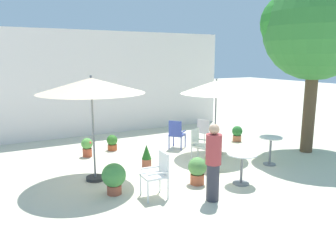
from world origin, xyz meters
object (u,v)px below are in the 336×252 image
object	(u,v)px
standing_person	(213,162)
potted_plant_5	(112,142)
shade_tree	(316,28)
potted_plant_4	(237,133)
cafe_table_1	(271,146)
cafe_table_0	(242,163)
potted_plant_1	(114,177)
patio_chair_0	(158,172)
potted_plant_0	(147,156)
patio_umbrella_1	(216,88)
patio_chair_2	(199,143)
patio_umbrella_0	(91,86)
potted_plant_6	(212,161)
potted_plant_2	(87,146)
patio_chair_1	(176,133)
potted_plant_3	(197,170)
patio_chair_3	(205,130)

from	to	relation	value
standing_person	potted_plant_5	bearing A→B (deg)	96.25
shade_tree	potted_plant_4	xyz separation A→B (m)	(-1.07, 2.02, -3.45)
cafe_table_1	cafe_table_0	bearing A→B (deg)	-156.18
potted_plant_1	potted_plant_5	world-z (taller)	potted_plant_1
patio_chair_0	potted_plant_0	world-z (taller)	patio_chair_0
cafe_table_1	potted_plant_5	world-z (taller)	cafe_table_1
patio_umbrella_1	potted_plant_0	xyz separation A→B (m)	(-2.31, -0.09, -1.71)
shade_tree	patio_chair_2	bearing A→B (deg)	168.72
cafe_table_1	patio_umbrella_1	bearing A→B (deg)	114.78
shade_tree	patio_umbrella_0	size ratio (longest dim) A/B	2.11
cafe_table_1	potted_plant_4	xyz separation A→B (m)	(0.95, 2.47, -0.24)
potted_plant_0	potted_plant_6	bearing A→B (deg)	-43.18
potted_plant_1	potted_plant_2	xyz separation A→B (m)	(0.27, 3.03, -0.07)
potted_plant_0	potted_plant_6	xyz separation A→B (m)	(1.28, -1.20, -0.01)
potted_plant_4	patio_chair_2	bearing A→B (deg)	-152.14
cafe_table_0	potted_plant_5	size ratio (longest dim) A/B	1.48
patio_chair_1	potted_plant_2	bearing A→B (deg)	168.89
potted_plant_3	potted_plant_0	bearing A→B (deg)	106.28
potted_plant_3	patio_umbrella_0	bearing A→B (deg)	144.86
patio_chair_2	standing_person	distance (m)	2.62
patio_chair_0	patio_chair_2	bearing A→B (deg)	37.00
potted_plant_2	standing_person	bearing A→B (deg)	-72.14
patio_chair_2	potted_plant_4	size ratio (longest dim) A/B	1.72
patio_chair_1	potted_plant_1	distance (m)	3.90
patio_chair_3	potted_plant_1	distance (m)	4.67
cafe_table_0	patio_chair_1	bearing A→B (deg)	86.22
cafe_table_0	patio_chair_2	bearing A→B (deg)	86.99
patio_chair_0	potted_plant_3	distance (m)	1.16
cafe_table_1	standing_person	size ratio (longest dim) A/B	0.48
patio_chair_1	potted_plant_3	xyz separation A→B (m)	(-1.12, -2.87, -0.18)
potted_plant_1	potted_plant_5	xyz separation A→B (m)	(1.15, 3.34, -0.12)
potted_plant_6	potted_plant_5	bearing A→B (deg)	115.26
patio_chair_2	potted_plant_4	bearing A→B (deg)	27.86
patio_chair_3	potted_plant_0	xyz separation A→B (m)	(-2.64, -1.05, -0.22)
shade_tree	potted_plant_0	xyz separation A→B (m)	(-5.04, 1.01, -3.42)
potted_plant_0	standing_person	bearing A→B (deg)	-84.17
patio_chair_2	potted_plant_0	distance (m)	1.53
patio_chair_0	patio_chair_3	xyz separation A→B (m)	(3.27, 2.94, -0.02)
potted_plant_4	potted_plant_0	bearing A→B (deg)	-165.63
standing_person	cafe_table_1	bearing A→B (deg)	22.43
patio_umbrella_0	patio_umbrella_1	xyz separation A→B (m)	(3.81, 0.38, -0.22)
patio_umbrella_0	patio_chair_3	size ratio (longest dim) A/B	2.77
potted_plant_3	potted_plant_5	distance (m)	3.78
patio_chair_0	patio_chair_1	world-z (taller)	patio_chair_0
patio_chair_1	standing_person	xyz separation A→B (m)	(-1.34, -3.77, 0.29)
patio_chair_3	potted_plant_4	size ratio (longest dim) A/B	1.66
potted_plant_4	standing_person	distance (m)	5.20
patio_chair_2	potted_plant_2	world-z (taller)	patio_chair_2
patio_chair_3	potted_plant_5	size ratio (longest dim) A/B	1.82
patio_chair_3	potted_plant_1	bearing A→B (deg)	-149.55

